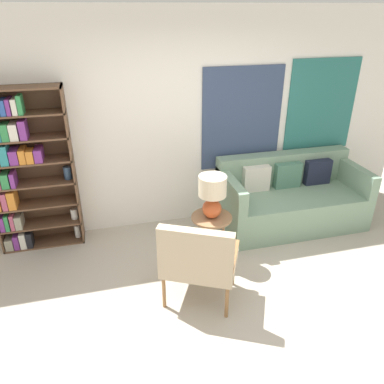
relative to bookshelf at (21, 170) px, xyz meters
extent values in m
plane|color=#B2A899|center=(1.89, -1.85, -1.00)|extent=(14.00, 14.00, 0.00)
cube|color=white|center=(1.89, 0.18, 0.35)|extent=(6.40, 0.06, 2.70)
cube|color=#334260|center=(2.71, 0.14, 0.37)|extent=(1.07, 0.02, 1.30)
cube|color=#286B66|center=(3.83, 0.14, 0.47)|extent=(0.98, 0.02, 1.22)
cube|color=brown|center=(0.57, 0.00, -0.04)|extent=(0.02, 0.30, 1.92)
cube|color=brown|center=(0.11, 0.00, 0.91)|extent=(0.94, 0.30, 0.02)
cube|color=brown|center=(0.11, 0.00, -0.99)|extent=(0.94, 0.30, 0.02)
cube|color=brown|center=(0.11, 0.15, -0.04)|extent=(0.94, 0.01, 1.92)
cube|color=brown|center=(0.11, 0.00, -0.72)|extent=(0.94, 0.30, 0.02)
cube|color=gray|center=(-0.29, -0.05, -0.91)|extent=(0.09, 0.18, 0.14)
cube|color=#7A338C|center=(-0.21, -0.04, -0.89)|extent=(0.06, 0.19, 0.18)
cube|color=silver|center=(-0.13, -0.01, -0.88)|extent=(0.07, 0.24, 0.20)
cube|color=black|center=(-0.06, -0.05, -0.88)|extent=(0.07, 0.17, 0.20)
cylinder|color=white|center=(0.50, 0.00, -0.90)|extent=(0.08, 0.08, 0.17)
cube|color=brown|center=(0.11, 0.00, -0.45)|extent=(0.94, 0.30, 0.02)
cube|color=#7A338C|center=(-0.31, -0.03, -0.62)|extent=(0.05, 0.21, 0.18)
cube|color=#338C4C|center=(-0.25, -0.01, -0.61)|extent=(0.04, 0.24, 0.20)
cube|color=#B24C6B|center=(-0.20, -0.05, -0.61)|extent=(0.04, 0.17, 0.20)
cube|color=gray|center=(-0.13, -0.03, -0.63)|extent=(0.08, 0.22, 0.17)
cylinder|color=white|center=(0.50, 0.00, -0.65)|extent=(0.09, 0.09, 0.13)
cube|color=brown|center=(0.11, 0.00, -0.18)|extent=(0.94, 0.30, 0.02)
cube|color=#B24C6B|center=(-0.23, -0.04, -0.33)|extent=(0.06, 0.18, 0.21)
cube|color=orange|center=(-0.15, -0.02, -0.33)|extent=(0.08, 0.22, 0.22)
cube|color=brown|center=(0.11, 0.00, 0.09)|extent=(0.94, 0.30, 0.02)
cube|color=#338C4C|center=(-0.17, -0.02, -0.08)|extent=(0.08, 0.22, 0.17)
cube|color=#7A338C|center=(-0.09, -0.03, -0.08)|extent=(0.05, 0.20, 0.17)
cylinder|color=#334C6B|center=(0.50, 0.00, -0.09)|extent=(0.09, 0.09, 0.15)
cube|color=brown|center=(0.11, 0.00, 0.36)|extent=(0.94, 0.30, 0.02)
cube|color=teal|center=(-0.12, -0.03, 0.21)|extent=(0.08, 0.22, 0.22)
cube|color=#7A338C|center=(-0.02, -0.02, 0.18)|extent=(0.09, 0.23, 0.16)
cube|color=orange|center=(0.06, -0.02, 0.18)|extent=(0.07, 0.24, 0.16)
cube|color=orange|center=(0.14, -0.05, 0.17)|extent=(0.08, 0.17, 0.14)
cube|color=#7A338C|center=(0.23, -0.02, 0.18)|extent=(0.08, 0.24, 0.15)
cube|color=brown|center=(0.11, 0.00, 0.63)|extent=(0.94, 0.30, 0.02)
cube|color=#338C4C|center=(-0.06, -0.04, 0.46)|extent=(0.07, 0.19, 0.18)
cube|color=silver|center=(0.03, -0.03, 0.46)|extent=(0.08, 0.22, 0.18)
cube|color=#7A338C|center=(0.12, -0.04, 0.48)|extent=(0.07, 0.19, 0.21)
cube|color=#2D56A8|center=(-0.02, -0.03, 0.73)|extent=(0.05, 0.21, 0.16)
cube|color=#7A338C|center=(0.03, -0.02, 0.73)|extent=(0.04, 0.24, 0.17)
cube|color=silver|center=(0.09, -0.03, 0.73)|extent=(0.05, 0.21, 0.17)
cube|color=#338C4C|center=(0.15, -0.05, 0.74)|extent=(0.05, 0.17, 0.20)
cylinder|color=olive|center=(2.11, -1.33, -0.82)|extent=(0.04, 0.04, 0.36)
cylinder|color=olive|center=(1.56, -1.05, -0.82)|extent=(0.04, 0.04, 0.36)
cylinder|color=olive|center=(1.90, -1.76, -0.82)|extent=(0.04, 0.04, 0.36)
cylinder|color=olive|center=(1.35, -1.48, -0.82)|extent=(0.04, 0.04, 0.36)
cube|color=tan|center=(1.73, -1.40, -0.60)|extent=(0.87, 0.81, 0.08)
cube|color=tan|center=(1.63, -1.61, -0.32)|extent=(0.66, 0.40, 0.48)
cube|color=olive|center=(2.02, -1.55, -0.46)|extent=(0.27, 0.47, 0.04)
cube|color=olive|center=(1.44, -1.26, -0.46)|extent=(0.27, 0.47, 0.04)
cube|color=gray|center=(3.29, -0.34, -0.77)|extent=(1.87, 0.89, 0.47)
cube|color=gray|center=(3.29, 0.00, -0.32)|extent=(1.87, 0.20, 0.43)
cube|color=gray|center=(2.41, -0.34, -0.38)|extent=(0.12, 0.89, 0.30)
cube|color=gray|center=(4.16, -0.34, -0.38)|extent=(0.12, 0.89, 0.30)
cube|color=beige|center=(2.84, -0.15, -0.37)|extent=(0.36, 0.12, 0.34)
cube|color=#4C7A66|center=(3.29, -0.15, -0.37)|extent=(0.36, 0.12, 0.34)
cube|color=#1E2338|center=(3.74, -0.15, -0.37)|extent=(0.36, 0.12, 0.34)
cylinder|color=#99704C|center=(2.05, -0.75, -0.50)|extent=(0.47, 0.47, 0.02)
cylinder|color=#99704C|center=(2.05, -0.61, -0.76)|extent=(0.03, 0.03, 0.49)
cylinder|color=#99704C|center=(1.92, -0.82, -0.76)|extent=(0.03, 0.03, 0.49)
cylinder|color=#99704C|center=(2.17, -0.82, -0.76)|extent=(0.03, 0.03, 0.49)
ellipsoid|color=#C65128|center=(2.04, -0.76, -0.38)|extent=(0.22, 0.22, 0.22)
cylinder|color=tan|center=(2.04, -0.76, -0.24)|extent=(0.02, 0.02, 0.06)
cylinder|color=beige|center=(2.04, -0.76, -0.09)|extent=(0.31, 0.31, 0.23)
camera|label=1|loc=(0.91, -4.27, 1.66)|focal=35.00mm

